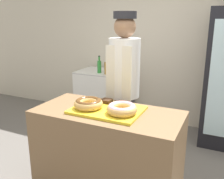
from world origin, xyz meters
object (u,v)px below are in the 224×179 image
Objects in this scene: brownie_back_left at (106,101)px; bottle_amber_b at (125,65)px; donut_light_glaze at (122,109)px; baker_person at (124,88)px; serving_tray at (107,110)px; bottle_amber at (107,67)px; bottle_blue at (115,68)px; donut_chocolate_glaze at (88,103)px; bottle_green at (99,66)px; brownie_back_right at (123,103)px; chest_freezer at (104,96)px.

brownie_back_left is 1.91m from bottle_amber_b.
bottle_amber_b is at bearing 111.80° from donut_light_glaze.
serving_tray is at bearing -81.53° from baker_person.
baker_person is at bearing 111.38° from donut_light_glaze.
serving_tray is 2.09m from bottle_amber_b.
bottle_blue is (0.11, 0.07, -0.02)m from bottle_amber.
bottle_amber_b reaches higher than donut_chocolate_glaze.
brownie_back_left is at bearing -59.40° from bottle_green.
brownie_back_right is at bearing -54.48° from bottle_green.
baker_person is 1.18m from bottle_amber.
chest_freezer is 3.16× the size of bottle_amber.
bottle_blue is at bearing 111.64° from brownie_back_left.
bottle_green reaches higher than brownie_back_left.
chest_freezer is (-0.93, 1.74, -0.47)m from serving_tray.
baker_person reaches higher than brownie_back_left.
donut_light_glaze is at bearing -63.52° from bottle_blue.
donut_light_glaze is 1.87m from bottle_amber.
donut_chocolate_glaze is 2.09m from bottle_amber_b.
bottle_amber_b is 1.04× the size of bottle_blue.
bottle_green is (-0.85, 1.43, 0.04)m from brownie_back_left.
donut_light_glaze is 1.88m from bottle_blue.
baker_person is 2.05× the size of chest_freezer.
baker_person is at bearing -49.47° from bottle_green.
donut_light_glaze is 2.72× the size of brownie_back_left.
brownie_back_right is (0.09, 0.16, 0.03)m from serving_tray.
bottle_green is (-0.84, 0.99, 0.02)m from baker_person.
serving_tray is 0.18m from donut_chocolate_glaze.
serving_tray is 1.76m from bottle_blue.
serving_tray is 2.35× the size of donut_light_glaze.
brownie_back_left is at bearing 180.00° from brownie_back_right.
bottle_green is (-0.77, 1.64, 0.01)m from donut_chocolate_glaze.
bottle_amber is at bearing 125.89° from baker_person.
serving_tray is 2.35× the size of donut_chocolate_glaze.
bottle_green is at bearing 115.07° from donut_chocolate_glaze.
baker_person is at bearing 98.47° from serving_tray.
chest_freezer is 3.81× the size of bottle_blue.
donut_chocolate_glaze is 0.96× the size of bottle_amber.
bottle_amber_b reaches higher than brownie_back_right.
brownie_back_right reaches higher than serving_tray.
bottle_green is (-1.02, 1.43, 0.04)m from brownie_back_right.
brownie_back_right reaches higher than chest_freezer.
brownie_back_right is 1.97m from bottle_amber_b.
bottle_green is (-0.01, -0.16, 0.54)m from chest_freezer.
brownie_back_left is 1.56m from bottle_amber.
brownie_back_left is 0.05× the size of baker_person.
serving_tray is 0.18m from donut_light_glaze.
donut_chocolate_glaze is at bearing -110.59° from brownie_back_left.
bottle_blue is (-0.58, 1.03, -0.00)m from baker_person.
serving_tray is at bearing 162.06° from donut_light_glaze.
bottle_amber_b is at bearing 107.07° from brownie_back_left.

